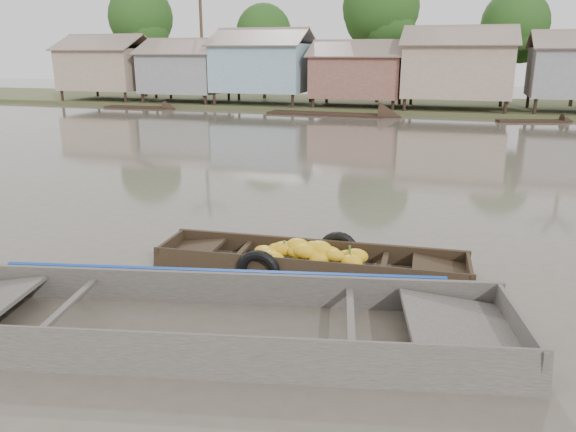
# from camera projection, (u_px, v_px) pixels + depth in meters

# --- Properties ---
(ground) EXTENTS (120.00, 120.00, 0.00)m
(ground) POSITION_uv_depth(u_px,v_px,m) (279.00, 277.00, 9.92)
(ground) COLOR #544E40
(ground) RESTS_ON ground
(riverbank) EXTENTS (120.00, 12.47, 10.22)m
(riverbank) POSITION_uv_depth(u_px,v_px,m) (466.00, 63.00, 37.47)
(riverbank) COLOR #384723
(riverbank) RESTS_ON ground
(banana_boat) EXTENTS (5.69, 1.66, 0.81)m
(banana_boat) POSITION_uv_depth(u_px,v_px,m) (306.00, 261.00, 10.21)
(banana_boat) COLOR black
(banana_boat) RESTS_ON ground
(viewer_boat) EXTENTS (8.86, 3.92, 0.69)m
(viewer_boat) POSITION_uv_depth(u_px,v_px,m) (207.00, 330.00, 7.86)
(viewer_boat) COLOR #3A3631
(viewer_boat) RESTS_ON ground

